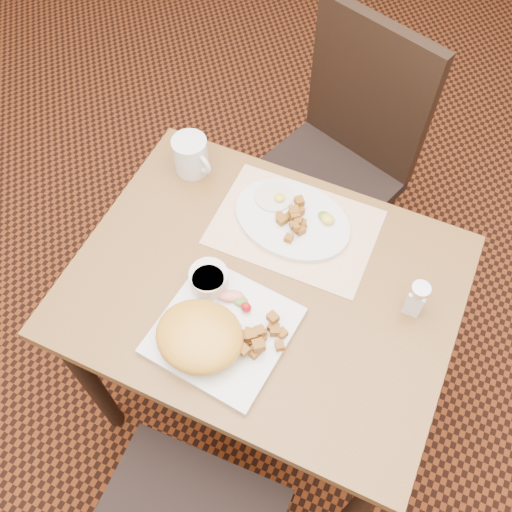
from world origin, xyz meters
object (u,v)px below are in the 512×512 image
object	(u,v)px
plate_oval	(292,220)
coffee_mug	(191,155)
table	(263,304)
chair_far	(338,154)
salt_shaker	(416,298)
plate_square	(223,331)

from	to	relation	value
plate_oval	coffee_mug	size ratio (longest dim) A/B	2.56
table	coffee_mug	xyz separation A→B (m)	(-0.32, 0.24, 0.16)
chair_far	plate_oval	size ratio (longest dim) A/B	3.19
table	coffee_mug	size ratio (longest dim) A/B	7.56
table	chair_far	size ratio (longest dim) A/B	0.93
table	salt_shaker	bearing A→B (deg)	13.14
table	plate_oval	size ratio (longest dim) A/B	2.96
chair_far	salt_shaker	distance (m)	0.72
plate_square	salt_shaker	world-z (taller)	salt_shaker
chair_far	coffee_mug	size ratio (longest dim) A/B	8.15
chair_far	salt_shaker	world-z (taller)	chair_far
plate_oval	coffee_mug	bearing A→B (deg)	170.36
plate_square	salt_shaker	xyz separation A→B (m)	(0.37, 0.23, 0.04)
chair_far	coffee_mug	distance (m)	0.56
plate_square	chair_far	bearing A→B (deg)	89.37
coffee_mug	table	bearing A→B (deg)	-37.44
table	chair_far	world-z (taller)	chair_far
plate_square	salt_shaker	bearing A→B (deg)	32.33
chair_far	plate_square	bearing A→B (deg)	107.94
table	chair_far	bearing A→B (deg)	91.88
plate_square	coffee_mug	world-z (taller)	coffee_mug
coffee_mug	salt_shaker	bearing A→B (deg)	-14.11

